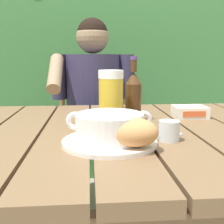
% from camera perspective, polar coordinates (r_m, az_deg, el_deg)
% --- Properties ---
extents(dining_table, '(1.44, 0.98, 0.76)m').
position_cam_1_polar(dining_table, '(0.96, 0.55, -8.25)').
color(dining_table, brown).
rests_on(dining_table, ground_plane).
extents(hedge_backdrop, '(3.91, 0.94, 2.42)m').
position_cam_1_polar(hedge_backdrop, '(2.54, -4.14, 10.45)').
color(hedge_backdrop, '#3F7A3F').
rests_on(hedge_backdrop, ground_plane).
extents(chair_near_diner, '(0.47, 0.42, 0.98)m').
position_cam_1_polar(chair_near_diner, '(1.90, -3.84, -4.43)').
color(chair_near_diner, brown).
rests_on(chair_near_diner, ground_plane).
extents(person_eating, '(0.48, 0.47, 1.22)m').
position_cam_1_polar(person_eating, '(1.66, -3.93, 1.46)').
color(person_eating, '#342F4F').
rests_on(person_eating, ground_plane).
extents(serving_plate, '(0.26, 0.26, 0.01)m').
position_cam_1_polar(serving_plate, '(0.77, -0.50, -6.09)').
color(serving_plate, white).
rests_on(serving_plate, dining_table).
extents(soup_bowl, '(0.23, 0.18, 0.08)m').
position_cam_1_polar(soup_bowl, '(0.76, -0.51, -2.90)').
color(soup_bowl, white).
rests_on(soup_bowl, serving_plate).
extents(bread_roll, '(0.14, 0.12, 0.07)m').
position_cam_1_polar(bread_roll, '(0.70, 4.42, -4.15)').
color(bread_roll, tan).
rests_on(bread_roll, serving_plate).
extents(beer_glass, '(0.08, 0.08, 0.19)m').
position_cam_1_polar(beer_glass, '(0.94, -0.22, 2.72)').
color(beer_glass, gold).
rests_on(beer_glass, dining_table).
extents(beer_bottle, '(0.06, 0.06, 0.24)m').
position_cam_1_polar(beer_bottle, '(1.02, 4.38, 3.30)').
color(beer_bottle, '#482C14').
rests_on(beer_bottle, dining_table).
extents(water_glass_small, '(0.06, 0.06, 0.06)m').
position_cam_1_polar(water_glass_small, '(0.81, 11.58, -3.79)').
color(water_glass_small, silver).
rests_on(water_glass_small, dining_table).
extents(butter_tub, '(0.13, 0.10, 0.04)m').
position_cam_1_polar(butter_tub, '(1.16, 15.64, 0.04)').
color(butter_tub, white).
rests_on(butter_tub, dining_table).
extents(table_knife, '(0.16, 0.04, 0.01)m').
position_cam_1_polar(table_knife, '(0.87, 8.01, -4.38)').
color(table_knife, silver).
rests_on(table_knife, dining_table).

